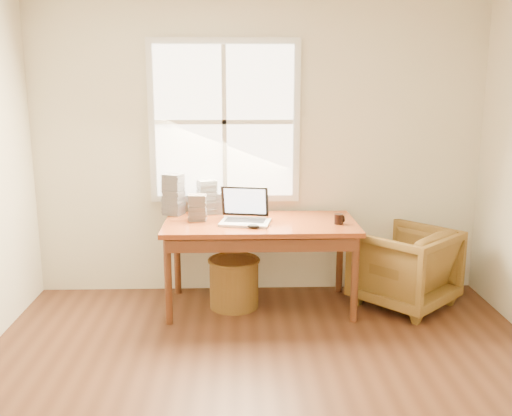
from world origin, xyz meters
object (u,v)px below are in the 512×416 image
Objects in this scene: desk at (260,224)px; cd_stack_a at (207,197)px; armchair at (404,267)px; coffee_mug at (339,219)px; wicker_stool at (234,283)px; laptop at (245,207)px.

desk is 0.58m from cd_stack_a.
armchair is 0.75m from coffee_mug.
desk is at bearing 160.43° from coffee_mug.
wicker_stool is 1.39× the size of cd_stack_a.
armchair is 9.05× the size of coffee_mug.
armchair is (1.24, 0.00, -0.39)m from desk.
cd_stack_a is (-0.24, 0.31, 0.69)m from wicker_stool.
laptop is 0.50m from cd_stack_a.
cd_stack_a reaches higher than coffee_mug.
coffee_mug is at bearing -20.37° from cd_stack_a.
armchair is 1.90× the size of laptop.
wicker_stool is 5.02× the size of coffee_mug.
coffee_mug is at bearing -33.40° from armchair.
desk is 5.36× the size of cd_stack_a.
coffee_mug is (0.77, -0.03, -0.10)m from laptop.
laptop is at bearing 166.93° from coffee_mug.
laptop reaches higher than wicker_stool.
desk is 0.57m from wicker_stool.
desk is 4.06× the size of laptop.
armchair is at bearing 0.00° from desk.
desk is at bearing 38.78° from laptop.
armchair is 1.81m from cd_stack_a.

